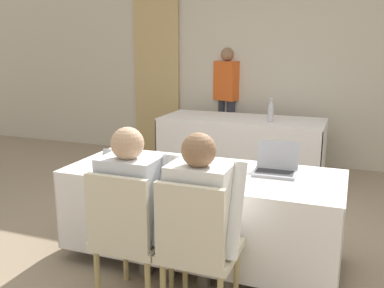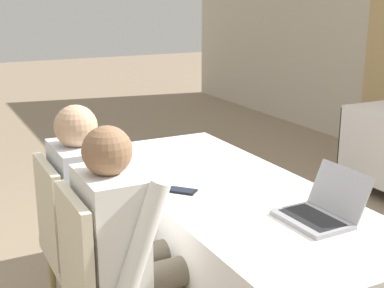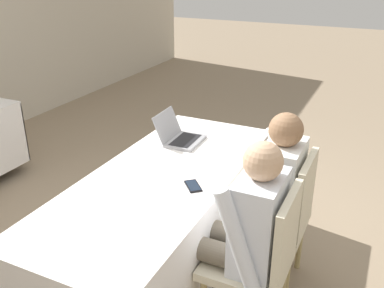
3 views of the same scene
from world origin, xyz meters
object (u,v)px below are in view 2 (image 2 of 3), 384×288
at_px(chair_near_left, 77,239).
at_px(person_checkered_shirt, 96,205).
at_px(chair_near_right, 107,282).
at_px(laptop, 320,211).
at_px(cell_phone, 182,191).
at_px(person_white_shirt, 129,242).

height_order(chair_near_left, person_checkered_shirt, person_checkered_shirt).
relative_size(chair_near_left, person_checkered_shirt, 0.78).
bearing_deg(person_checkered_shirt, chair_near_right, 167.14).
xyz_separation_m(laptop, person_checkered_shirt, (-0.75, -0.75, -0.11)).
relative_size(laptop, cell_phone, 2.03).
bearing_deg(person_checkered_shirt, chair_near_left, 90.00).
bearing_deg(chair_near_right, cell_phone, -60.20).
xyz_separation_m(cell_phone, person_checkered_shirt, (-0.18, -0.38, -0.07)).
xyz_separation_m(laptop, person_white_shirt, (-0.29, -0.75, -0.11)).
distance_m(laptop, person_white_shirt, 0.82).
distance_m(chair_near_left, chair_near_right, 0.45).
relative_size(cell_phone, person_white_shirt, 0.13).
distance_m(laptop, cell_phone, 0.68).
bearing_deg(person_checkered_shirt, cell_phone, -114.85).
distance_m(cell_phone, person_white_shirt, 0.47).
relative_size(cell_phone, chair_near_right, 0.17).
height_order(cell_phone, person_white_shirt, person_white_shirt).
relative_size(laptop, chair_near_left, 0.35).
bearing_deg(chair_near_left, chair_near_right, -180.00).
bearing_deg(cell_phone, person_checkered_shirt, -66.56).
bearing_deg(laptop, chair_near_left, -132.80).
height_order(laptop, cell_phone, laptop).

